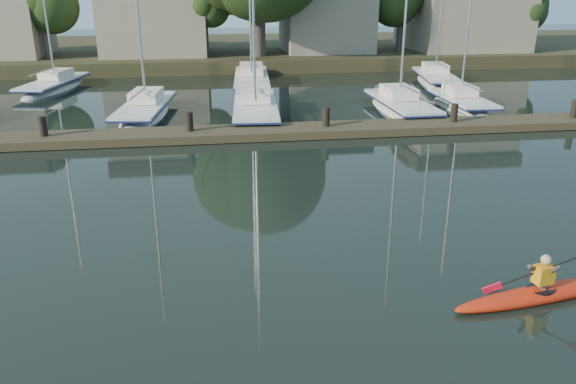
{
  "coord_description": "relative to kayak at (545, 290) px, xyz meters",
  "views": [
    {
      "loc": [
        -2.24,
        -9.99,
        6.34
      ],
      "look_at": [
        -0.23,
        3.68,
        1.2
      ],
      "focal_mm": 35.0,
      "sensor_mm": 36.0,
      "label": 1
    }
  ],
  "objects": [
    {
      "name": "ground",
      "position": [
        -4.75,
        0.39,
        -0.18
      ],
      "size": [
        160.0,
        160.0,
        0.0
      ],
      "primitive_type": "plane",
      "color": "black",
      "rests_on": "ground"
    },
    {
      "name": "kayak",
      "position": [
        0.0,
        0.0,
        0.0
      ],
      "size": [
        4.57,
        1.35,
        1.45
      ],
      "rotation": [
        0.0,
        0.0,
        0.17
      ],
      "color": "#B9310E",
      "rests_on": "ground"
    },
    {
      "name": "dock",
      "position": [
        -4.75,
        14.39,
        0.03
      ],
      "size": [
        34.0,
        2.0,
        1.8
      ],
      "color": "#403624",
      "rests_on": "ground"
    },
    {
      "name": "sailboat_1",
      "position": [
        -10.1,
        19.54,
        -0.37
      ],
      "size": [
        3.1,
        8.71,
        13.94
      ],
      "rotation": [
        0.0,
        0.0,
        -0.12
      ],
      "color": "silver",
      "rests_on": "ground"
    },
    {
      "name": "sailboat_2",
      "position": [
        -4.52,
        18.7,
        -0.37
      ],
      "size": [
        2.98,
        9.78,
        15.95
      ],
      "rotation": [
        0.0,
        0.0,
        -0.08
      ],
      "color": "silver",
      "rests_on": "ground"
    },
    {
      "name": "sailboat_3",
      "position": [
        3.15,
        18.49,
        -0.37
      ],
      "size": [
        2.23,
        8.28,
        13.32
      ],
      "rotation": [
        0.0,
        0.0,
        0.01
      ],
      "color": "silver",
      "rests_on": "ground"
    },
    {
      "name": "sailboat_4",
      "position": [
        6.74,
        18.94,
        -0.36
      ],
      "size": [
        2.29,
        6.89,
        11.59
      ],
      "rotation": [
        0.0,
        0.0,
        -0.04
      ],
      "color": "silver",
      "rests_on": "ground"
    },
    {
      "name": "sailboat_5",
      "position": [
        -16.56,
        28.13,
        -0.35
      ],
      "size": [
        3.72,
        8.85,
        14.28
      ],
      "rotation": [
        0.0,
        0.0,
        -0.2
      ],
      "color": "silver",
      "rests_on": "ground"
    },
    {
      "name": "sailboat_6",
      "position": [
        -3.94,
        27.75,
        -0.38
      ],
      "size": [
        3.1,
        11.0,
        17.26
      ],
      "rotation": [
        0.0,
        0.0,
        -0.08
      ],
      "color": "silver",
      "rests_on": "ground"
    },
    {
      "name": "sailboat_7",
      "position": [
        8.52,
        26.89,
        -0.37
      ],
      "size": [
        3.62,
        8.52,
        13.32
      ],
      "rotation": [
        0.0,
        0.0,
        -0.18
      ],
      "color": "silver",
      "rests_on": "ground"
    },
    {
      "name": "shore",
      "position": [
        -3.14,
        40.68,
        3.05
      ],
      "size": [
        90.0,
        25.25,
        12.75
      ],
      "color": "#272F17",
      "rests_on": "ground"
    }
  ]
}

